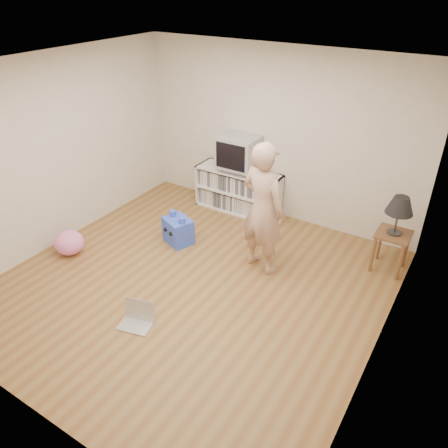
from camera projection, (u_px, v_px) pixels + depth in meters
ground at (193, 284)px, 5.53m from camera, size 4.50×4.50×0.00m
walls at (188, 192)px, 4.87m from camera, size 4.52×4.52×2.60m
ceiling at (183, 71)px, 4.22m from camera, size 4.50×4.50×0.01m
media_unit at (239, 190)px, 7.08m from camera, size 1.40×0.45×0.70m
dvd_deck at (239, 169)px, 6.87m from camera, size 0.45×0.35×0.07m
crt_tv at (239, 152)px, 6.73m from camera, size 0.60×0.53×0.50m
side_table at (392, 242)px, 5.61m from camera, size 0.42×0.42×0.55m
table_lamp at (400, 206)px, 5.35m from camera, size 0.34×0.34×0.52m
person at (263, 209)px, 5.42m from camera, size 0.72×0.55×1.75m
laptop at (137, 318)px, 4.90m from camera, size 0.43×0.37×0.25m
playing_cards at (144, 309)px, 5.11m from camera, size 0.07×0.09×0.02m
plush_blue at (178, 230)px, 6.29m from camera, size 0.49×0.44×0.46m
plush_pink at (69, 243)px, 6.06m from camera, size 0.42×0.42×0.34m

